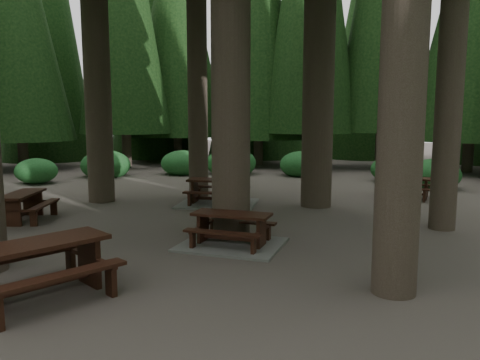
% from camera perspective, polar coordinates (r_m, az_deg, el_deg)
% --- Properties ---
extents(ground, '(80.00, 80.00, 0.00)m').
position_cam_1_polar(ground, '(10.50, -5.63, -6.85)').
color(ground, '#514942').
rests_on(ground, ground).
extents(picnic_table_a, '(2.20, 1.88, 0.69)m').
position_cam_1_polar(picnic_table_a, '(9.66, -1.03, -6.75)').
color(picnic_table_a, gray).
rests_on(picnic_table_a, ground).
extents(picnic_table_b, '(1.69, 1.92, 0.71)m').
position_cam_1_polar(picnic_table_b, '(13.14, -25.04, -2.48)').
color(picnic_table_b, black).
rests_on(picnic_table_b, ground).
extents(picnic_table_c, '(2.38, 2.01, 0.77)m').
position_cam_1_polar(picnic_table_c, '(14.12, -2.73, -1.95)').
color(picnic_table_c, gray).
rests_on(picnic_table_c, ground).
extents(picnic_table_d, '(1.82, 1.59, 0.68)m').
position_cam_1_polar(picnic_table_d, '(16.09, 19.51, -0.49)').
color(picnic_table_d, black).
rests_on(picnic_table_d, ground).
extents(picnic_table_e, '(2.38, 2.50, 0.85)m').
position_cam_1_polar(picnic_table_e, '(7.48, -23.37, -9.06)').
color(picnic_table_e, black).
rests_on(picnic_table_e, ground).
extents(shrub_ring, '(23.86, 24.64, 1.49)m').
position_cam_1_polar(shrub_ring, '(10.92, -0.89, -4.09)').
color(shrub_ring, '#226329').
rests_on(shrub_ring, ground).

